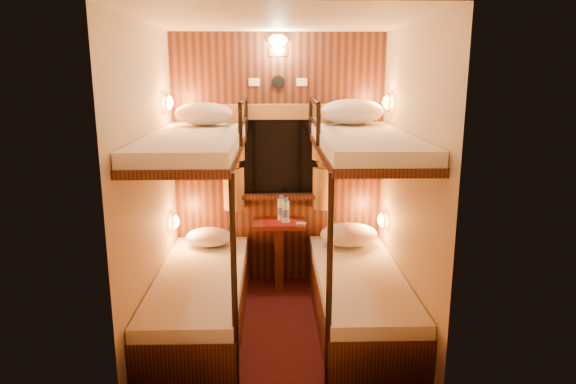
{
  "coord_description": "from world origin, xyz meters",
  "views": [
    {
      "loc": [
        -0.05,
        -3.84,
        2.04
      ],
      "look_at": [
        0.07,
        0.15,
        1.1
      ],
      "focal_mm": 32.0,
      "sensor_mm": 36.0,
      "label": 1
    }
  ],
  "objects_px": {
    "bottle_left": "(281,209)",
    "bottle_right": "(286,212)",
    "bunk_right": "(360,259)",
    "table": "(279,245)",
    "bunk_left": "(200,261)"
  },
  "relations": [
    {
      "from": "bunk_right",
      "to": "bottle_right",
      "type": "height_order",
      "value": "bunk_right"
    },
    {
      "from": "bunk_left",
      "to": "bunk_right",
      "type": "xyz_separation_m",
      "value": [
        1.3,
        0.0,
        0.0
      ]
    },
    {
      "from": "bunk_left",
      "to": "table",
      "type": "relative_size",
      "value": 2.9
    },
    {
      "from": "table",
      "to": "bottle_right",
      "type": "relative_size",
      "value": 2.64
    },
    {
      "from": "bunk_right",
      "to": "bottle_right",
      "type": "bearing_deg",
      "value": 128.08
    },
    {
      "from": "bunk_left",
      "to": "table",
      "type": "xyz_separation_m",
      "value": [
        0.65,
        0.78,
        -0.14
      ]
    },
    {
      "from": "bunk_left",
      "to": "bunk_right",
      "type": "height_order",
      "value": "same"
    },
    {
      "from": "bunk_left",
      "to": "table",
      "type": "height_order",
      "value": "bunk_left"
    },
    {
      "from": "bunk_left",
      "to": "bottle_left",
      "type": "relative_size",
      "value": 7.68
    },
    {
      "from": "bottle_right",
      "to": "bunk_left",
      "type": "bearing_deg",
      "value": -133.68
    },
    {
      "from": "table",
      "to": "bottle_right",
      "type": "xyz_separation_m",
      "value": [
        0.06,
        -0.04,
        0.34
      ]
    },
    {
      "from": "bottle_right",
      "to": "bunk_right",
      "type": "bearing_deg",
      "value": -51.92
    },
    {
      "from": "bottle_left",
      "to": "bottle_right",
      "type": "distance_m",
      "value": 0.1
    },
    {
      "from": "table",
      "to": "bottle_left",
      "type": "distance_m",
      "value": 0.35
    },
    {
      "from": "bottle_left",
      "to": "bottle_right",
      "type": "relative_size",
      "value": 1.0
    }
  ]
}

